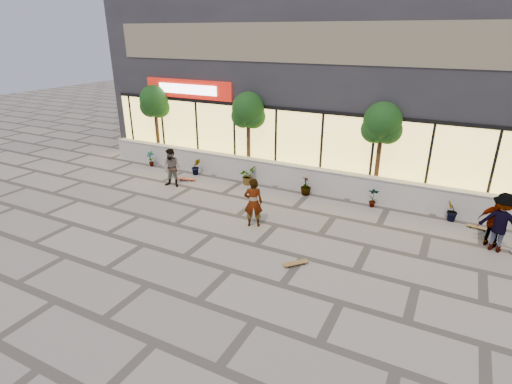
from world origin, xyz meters
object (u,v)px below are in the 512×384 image
at_px(skater_center, 253,203).
at_px(skater_left, 172,168).
at_px(tree_west, 155,103).
at_px(tree_mideast, 382,125).
at_px(skater_right_far, 501,222).
at_px(tree_midwest, 248,112).
at_px(skateboard_left, 187,179).
at_px(skateboard_right_near, 478,227).
at_px(skateboard_center, 296,263).
at_px(skater_right_near, 496,222).

relative_size(skater_center, skater_left, 1.04).
bearing_deg(tree_west, tree_mideast, 0.00).
distance_m(skater_center, skater_right_far, 7.85).
bearing_deg(tree_midwest, skater_right_far, -15.46).
bearing_deg(skater_center, tree_midwest, -86.58).
distance_m(tree_west, tree_mideast, 11.50).
relative_size(tree_midwest, tree_mideast, 1.00).
bearing_deg(skater_left, skater_right_far, -9.38).
distance_m(skateboard_left, skateboard_right_near, 12.04).
bearing_deg(skateboard_center, skater_right_near, -10.26).
height_order(tree_mideast, skater_left, tree_mideast).
relative_size(skater_right_far, skateboard_right_near, 2.65).
xyz_separation_m(skater_left, skater_right_far, (12.57, 0.16, 0.10)).
height_order(tree_west, skateboard_center, tree_west).
bearing_deg(skateboard_right_near, tree_midwest, 179.93).
height_order(tree_west, skater_right_near, tree_west).
bearing_deg(skater_right_far, skater_center, 28.05).
distance_m(tree_midwest, skateboard_right_near, 10.43).
bearing_deg(skateboard_left, skater_right_near, -18.97).
bearing_deg(skater_right_far, skateboard_center, 48.65).
xyz_separation_m(tree_midwest, tree_mideast, (6.00, 0.00, 0.00)).
bearing_deg(skater_left, skater_right_near, -8.34).
distance_m(skater_left, skateboard_right_near, 12.23).
relative_size(skater_right_near, skateboard_left, 1.90).
bearing_deg(skater_right_far, tree_west, 3.19).
height_order(tree_mideast, skater_center, tree_mideast).
relative_size(tree_west, skater_center, 2.19).
bearing_deg(skater_right_near, tree_midwest, -1.08).
bearing_deg(tree_west, skater_left, -42.55).
distance_m(skater_center, skateboard_right_near, 7.92).
xyz_separation_m(tree_midwest, skateboard_right_near, (9.90, -1.50, -2.91)).
height_order(tree_west, skater_right_far, tree_west).
bearing_deg(tree_mideast, skater_right_near, -31.87).
height_order(skater_center, skater_right_near, skater_center).
bearing_deg(tree_midwest, tree_west, 180.00).
xyz_separation_m(skater_center, skater_left, (-4.98, 1.82, -0.03)).
relative_size(tree_mideast, skateboard_left, 4.39).
xyz_separation_m(tree_mideast, skateboard_left, (-8.12, -2.16, -2.90)).
height_order(tree_west, tree_mideast, same).
bearing_deg(tree_midwest, skateboard_left, -134.49).
bearing_deg(skater_right_near, skateboard_left, 11.13).
xyz_separation_m(tree_midwest, skater_center, (2.78, -4.85, -2.09)).
xyz_separation_m(skater_right_near, skater_right_far, (0.12, -0.22, 0.12)).
xyz_separation_m(tree_mideast, skater_right_far, (4.37, -2.87, -2.02)).
xyz_separation_m(tree_midwest, skateboard_center, (5.09, -6.59, -2.91)).
bearing_deg(tree_west, tree_midwest, 0.00).
bearing_deg(skateboard_right_near, tree_west, -177.02).
bearing_deg(skater_left, tree_midwest, 43.87).
height_order(tree_mideast, skateboard_center, tree_mideast).
bearing_deg(skater_center, skateboard_center, 116.67).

